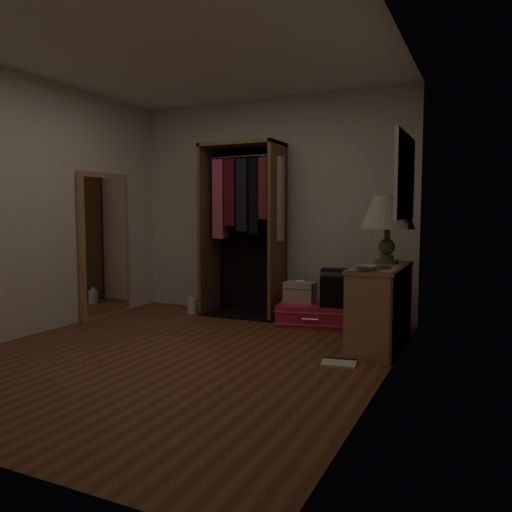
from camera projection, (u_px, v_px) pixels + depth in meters
name	position (u px, v px, depth m)	size (l,w,h in m)	color
ground	(179.00, 354.00, 4.36)	(4.00, 4.00, 0.00)	brown
room_walls	(187.00, 181.00, 4.24)	(3.52, 4.02, 2.60)	beige
console_bookshelf	(381.00, 304.00, 4.61)	(0.42, 1.12, 0.75)	#A1784E
open_wardrobe	(245.00, 214.00, 5.95)	(1.00, 0.50, 2.05)	brown
floor_mirror	(105.00, 245.00, 5.90)	(0.06, 0.80, 1.70)	#A97C52
pink_suitcase	(314.00, 314.00, 5.49)	(0.88, 0.71, 0.24)	#DC1A45
train_case	(300.00, 292.00, 5.56)	(0.34, 0.24, 0.24)	tan
black_bag	(339.00, 287.00, 5.29)	(0.41, 0.30, 0.41)	black
table_lamp	(388.00, 214.00, 4.73)	(0.60, 0.60, 0.64)	#3F5328
brass_tray	(377.00, 267.00, 4.35)	(0.27, 0.27, 0.01)	olive
ceramic_bowl	(365.00, 268.00, 4.18)	(0.18, 0.18, 0.05)	#96B496
white_jug	(192.00, 306.00, 6.16)	(0.15, 0.15, 0.22)	white
floor_book	(339.00, 363.00, 4.07)	(0.31, 0.26, 0.03)	beige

